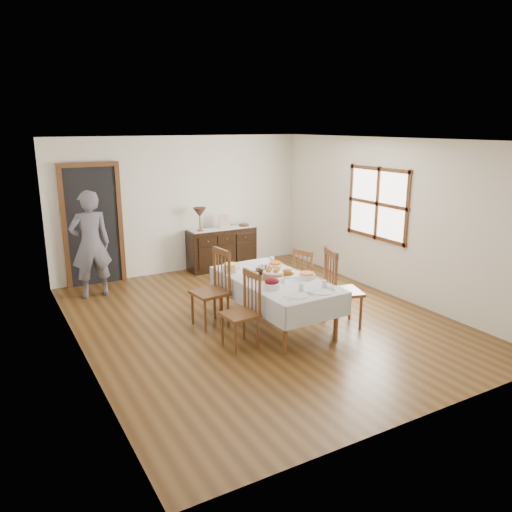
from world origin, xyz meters
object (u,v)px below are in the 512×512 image
chair_left_near (243,310)px  chair_right_far (307,277)px  chair_left_far (213,288)px  person (90,241)px  dining_table (275,284)px  sideboard (222,249)px  table_lamp (200,213)px  chair_right_near (340,288)px

chair_left_near → chair_right_far: chair_left_near is taller
chair_left_near → chair_left_far: (-0.03, 0.85, 0.06)m
person → chair_right_far: bearing=142.4°
dining_table → person: size_ratio=1.09×
sideboard → table_lamp: bearing=-176.9°
dining_table → chair_right_far: size_ratio=2.22×
person → chair_left_far: bearing=119.7°
person → table_lamp: 2.18m
dining_table → chair_right_far: 0.97m
dining_table → sideboard: bearing=76.6°
chair_right_near → chair_right_far: (0.06, 0.89, -0.10)m
sideboard → chair_left_far: bearing=-118.0°
person → sideboard: bearing=-170.8°
chair_right_far → sideboard: size_ratio=0.69×
chair_left_near → chair_left_far: bearing=178.2°
dining_table → chair_left_near: chair_left_near is taller
chair_right_far → table_lamp: 2.75m
chair_right_near → person: 4.12m
chair_right_near → chair_right_far: 0.90m
dining_table → sideboard: sideboard is taller
dining_table → chair_right_near: size_ratio=1.84×
chair_right_near → chair_right_far: bearing=12.7°
chair_left_far → table_lamp: bearing=154.5°
table_lamp → chair_right_far: bearing=-74.5°
chair_left_far → person: size_ratio=0.58×
chair_right_near → chair_right_far: chair_right_near is taller
sideboard → person: size_ratio=0.71×
table_lamp → chair_left_near: bearing=-104.4°
table_lamp → person: bearing=-168.5°
person → chair_left_near: bearing=112.4°
dining_table → person: 3.24m
sideboard → person: (-2.59, -0.46, 0.55)m
chair_left_near → table_lamp: size_ratio=2.16×
chair_left_near → chair_right_far: (1.58, 0.82, -0.03)m
chair_left_near → chair_right_far: size_ratio=1.06×
person → table_lamp: size_ratio=4.15×
chair_right_far → sideboard: chair_right_far is taller
chair_right_near → table_lamp: 3.56m
sideboard → table_lamp: table_lamp is taller
table_lamp → chair_right_near: bearing=-79.4°
dining_table → person: person is taller
chair_right_near → person: size_ratio=0.59×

